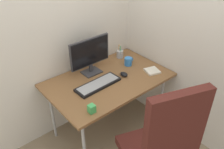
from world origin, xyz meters
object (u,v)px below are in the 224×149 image
object	(u,v)px
monitor	(90,54)
keyboard	(98,84)
office_chair	(162,146)
mouse	(124,74)
pen_holder	(120,54)
desk_clamp_accessory	(92,109)
notebook	(152,71)
coffee_mug	(128,61)

from	to	relation	value
monitor	keyboard	distance (m)	0.34
office_chair	keyboard	distance (m)	0.86
office_chair	keyboard	world-z (taller)	office_chair
monitor	mouse	xyz separation A→B (m)	(0.22, -0.29, -0.20)
keyboard	pen_holder	size ratio (longest dim) A/B	2.97
keyboard	desk_clamp_accessory	xyz separation A→B (m)	(-0.28, -0.28, 0.02)
notebook	coffee_mug	distance (m)	0.30
pen_holder	coffee_mug	distance (m)	0.20
office_chair	keyboard	size ratio (longest dim) A/B	2.51
keyboard	coffee_mug	xyz separation A→B (m)	(0.51, 0.10, 0.03)
pen_holder	keyboard	bearing A→B (deg)	-151.77
office_chair	monitor	distance (m)	1.16
desk_clamp_accessory	office_chair	bearing A→B (deg)	-66.52
office_chair	pen_holder	world-z (taller)	office_chair
keyboard	pen_holder	xyz separation A→B (m)	(0.56, 0.30, 0.03)
office_chair	keyboard	bearing A→B (deg)	88.10
mouse	coffee_mug	distance (m)	0.24
coffee_mug	desk_clamp_accessory	world-z (taller)	coffee_mug
monitor	desk_clamp_accessory	distance (m)	0.67
office_chair	notebook	distance (m)	0.94
notebook	desk_clamp_accessory	bearing A→B (deg)	-155.33
office_chair	desk_clamp_accessory	bearing A→B (deg)	113.48
notebook	monitor	bearing A→B (deg)	158.36
mouse	pen_holder	xyz separation A→B (m)	(0.24, 0.34, 0.03)
office_chair	notebook	world-z (taller)	office_chair
office_chair	mouse	world-z (taller)	office_chair
office_chair	desk_clamp_accessory	world-z (taller)	office_chair
mouse	desk_clamp_accessory	bearing A→B (deg)	-156.39
notebook	desk_clamp_accessory	xyz separation A→B (m)	(-0.89, -0.10, 0.03)
keyboard	monitor	bearing A→B (deg)	69.17
coffee_mug	monitor	bearing A→B (deg)	160.52
monitor	notebook	size ratio (longest dim) A/B	3.34
pen_holder	desk_clamp_accessory	bearing A→B (deg)	-145.43
keyboard	pen_holder	distance (m)	0.63
pen_holder	notebook	world-z (taller)	pen_holder
notebook	mouse	bearing A→B (deg)	172.90
office_chair	mouse	xyz separation A→B (m)	(0.34, 0.82, 0.12)
notebook	coffee_mug	bearing A→B (deg)	127.30
mouse	coffee_mug	bearing A→B (deg)	37.17
office_chair	mouse	bearing A→B (deg)	67.21
keyboard	mouse	bearing A→B (deg)	-6.50
office_chair	mouse	distance (m)	0.90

